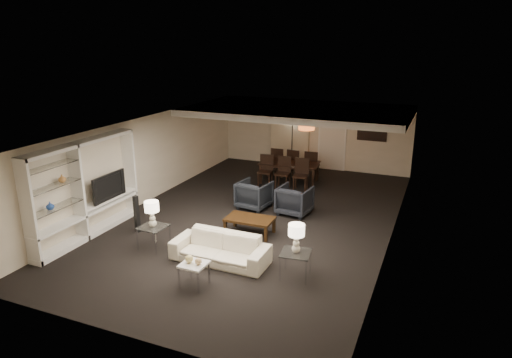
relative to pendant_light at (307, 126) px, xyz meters
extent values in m
plane|color=black|center=(-0.30, -3.50, -1.92)|extent=(11.00, 11.00, 0.00)
cube|color=silver|center=(-0.30, -3.50, 0.58)|extent=(7.00, 11.00, 0.02)
cube|color=beige|center=(-0.30, 2.00, -0.67)|extent=(7.00, 0.02, 2.50)
cube|color=beige|center=(-0.30, -9.00, -0.67)|extent=(7.00, 0.02, 2.50)
cube|color=beige|center=(-3.80, -3.50, -0.67)|extent=(0.02, 11.00, 2.50)
cube|color=beige|center=(3.20, -3.50, -0.67)|extent=(0.02, 11.00, 2.50)
cube|color=silver|center=(-0.30, 0.00, 0.48)|extent=(7.00, 4.00, 0.20)
cube|color=beige|center=(-1.20, 1.92, -0.72)|extent=(1.50, 0.12, 2.40)
cube|color=silver|center=(0.40, 1.97, -0.87)|extent=(0.90, 0.05, 2.10)
cube|color=#142D38|center=(1.80, 1.96, -0.37)|extent=(0.95, 0.04, 0.65)
cylinder|color=#D8591E|center=(0.00, 0.00, 0.00)|extent=(0.52, 0.52, 0.24)
imported|color=beige|center=(-0.05, -6.10, -1.61)|extent=(2.12, 0.85, 0.62)
imported|color=black|center=(-0.65, -2.80, -1.53)|extent=(0.95, 0.97, 0.79)
imported|color=black|center=(0.55, -2.80, -1.53)|extent=(0.93, 0.95, 0.79)
sphere|color=#E6D07A|center=(-0.15, -7.20, -1.36)|extent=(0.15, 0.15, 0.15)
sphere|color=#E3B778|center=(0.05, -7.20, -1.37)|extent=(0.14, 0.14, 0.14)
imported|color=black|center=(-3.58, -5.45, -0.84)|extent=(1.14, 0.15, 0.66)
imported|color=#224595|center=(-3.61, -7.19, -0.77)|extent=(0.17, 0.17, 0.18)
imported|color=#B97C3D|center=(-3.61, -6.76, -0.27)|extent=(0.17, 0.17, 0.18)
cube|color=black|center=(-2.67, -5.48, -1.45)|extent=(0.13, 0.13, 0.95)
imported|color=black|center=(-0.50, -0.16, -1.58)|extent=(2.04, 1.28, 0.68)
camera|label=1|loc=(4.10, -14.02, 2.71)|focal=32.00mm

